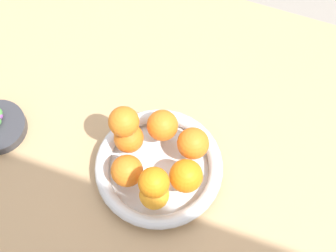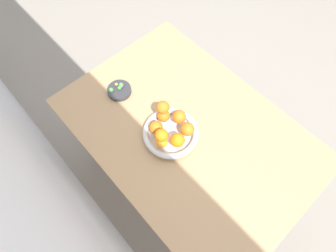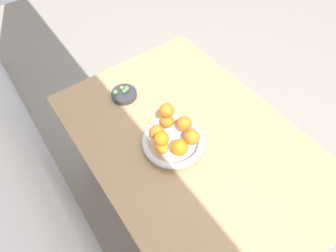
% 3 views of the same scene
% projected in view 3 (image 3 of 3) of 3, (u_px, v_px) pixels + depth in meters
% --- Properties ---
extents(ground_plane, '(6.00, 6.00, 0.00)m').
position_uv_depth(ground_plane, '(183.00, 204.00, 1.62)').
color(ground_plane, gray).
extents(dining_table, '(1.10, 0.76, 0.74)m').
position_uv_depth(dining_table, '(191.00, 151.00, 1.09)').
color(dining_table, tan).
rests_on(dining_table, ground_plane).
extents(fruit_bowl, '(0.24, 0.24, 0.04)m').
position_uv_depth(fruit_bowl, '(173.00, 141.00, 0.99)').
color(fruit_bowl, silver).
rests_on(fruit_bowl, dining_table).
extents(candy_dish, '(0.11, 0.11, 0.02)m').
position_uv_depth(candy_dish, '(124.00, 94.00, 1.15)').
color(candy_dish, '#333338').
rests_on(candy_dish, dining_table).
extents(orange_0, '(0.05, 0.05, 0.05)m').
position_uv_depth(orange_0, '(161.00, 147.00, 0.92)').
color(orange_0, orange).
rests_on(orange_0, fruit_bowl).
extents(orange_1, '(0.06, 0.06, 0.06)m').
position_uv_depth(orange_1, '(180.00, 148.00, 0.92)').
color(orange_1, orange).
rests_on(orange_1, fruit_bowl).
extents(orange_2, '(0.06, 0.06, 0.06)m').
position_uv_depth(orange_2, '(192.00, 137.00, 0.95)').
color(orange_2, orange).
rests_on(orange_2, fruit_bowl).
extents(orange_3, '(0.06, 0.06, 0.06)m').
position_uv_depth(orange_3, '(184.00, 124.00, 0.98)').
color(orange_3, orange).
rests_on(orange_3, fruit_bowl).
extents(orange_4, '(0.05, 0.05, 0.05)m').
position_uv_depth(orange_4, '(167.00, 121.00, 0.99)').
color(orange_4, orange).
rests_on(orange_4, fruit_bowl).
extents(orange_5, '(0.06, 0.06, 0.06)m').
position_uv_depth(orange_5, '(157.00, 132.00, 0.96)').
color(orange_5, orange).
rests_on(orange_5, fruit_bowl).
extents(orange_6, '(0.05, 0.05, 0.05)m').
position_uv_depth(orange_6, '(162.00, 139.00, 0.88)').
color(orange_6, orange).
rests_on(orange_6, orange_0).
extents(orange_7, '(0.05, 0.05, 0.05)m').
position_uv_depth(orange_7, '(167.00, 110.00, 0.95)').
color(orange_7, orange).
rests_on(orange_7, orange_4).
extents(candy_ball_0, '(0.02, 0.02, 0.02)m').
position_uv_depth(candy_ball_0, '(115.00, 92.00, 1.12)').
color(candy_ball_0, '#4C9947').
rests_on(candy_ball_0, candy_dish).
extents(candy_ball_1, '(0.01, 0.01, 0.01)m').
position_uv_depth(candy_ball_1, '(124.00, 92.00, 1.13)').
color(candy_ball_1, gold).
rests_on(candy_ball_1, candy_dish).
extents(candy_ball_2, '(0.02, 0.02, 0.02)m').
position_uv_depth(candy_ball_2, '(122.00, 88.00, 1.14)').
color(candy_ball_2, gold).
rests_on(candy_ball_2, candy_dish).
extents(candy_ball_3, '(0.02, 0.02, 0.02)m').
position_uv_depth(candy_ball_3, '(127.00, 88.00, 1.14)').
color(candy_ball_3, '#4C9947').
rests_on(candy_ball_3, candy_dish).
extents(candy_ball_4, '(0.02, 0.02, 0.02)m').
position_uv_depth(candy_ball_4, '(124.00, 91.00, 1.13)').
color(candy_ball_4, '#4C9947').
rests_on(candy_ball_4, candy_dish).
extents(candy_ball_5, '(0.02, 0.02, 0.02)m').
position_uv_depth(candy_ball_5, '(127.00, 90.00, 1.14)').
color(candy_ball_5, '#8C4C99').
rests_on(candy_ball_5, candy_dish).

